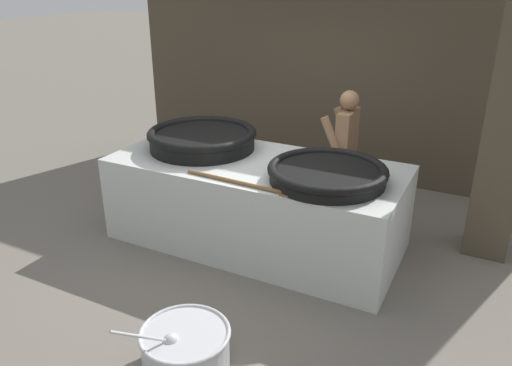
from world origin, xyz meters
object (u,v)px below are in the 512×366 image
Objects in this scene: giant_wok_near at (202,138)px; prep_bowl_vegetables at (185,347)px; giant_wok_far at (327,173)px; cook at (345,152)px.

giant_wok_near is 2.72m from prep_bowl_vegetables.
cook is at bearing 98.96° from giant_wok_far.
cook is at bearing 31.81° from giant_wok_near.
cook is 1.85× the size of prep_bowl_vegetables.
giant_wok_near is at bearing 30.73° from cook.
cook is 3.26m from prep_bowl_vegetables.
prep_bowl_vegetables is (-0.46, -1.93, -0.90)m from giant_wok_far.
prep_bowl_vegetables is at bearing -61.13° from giant_wok_near.
giant_wok_far is 1.35× the size of prep_bowl_vegetables.
giant_wok_near is 1.07× the size of giant_wok_far.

